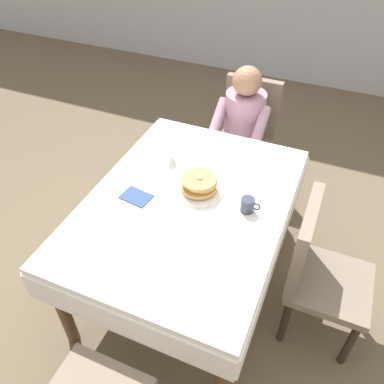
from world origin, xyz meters
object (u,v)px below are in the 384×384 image
breakfast_stack (200,184)px  syrup_pitcher (172,161)px  chair_diner (247,130)px  fork_left_of_plate (169,185)px  knife_right_of_plate (229,202)px  cup_coffee (248,205)px  spoon_near_edge (181,226)px  diner_person (242,125)px  plate_breakfast (200,191)px  chair_right_side (316,267)px  dining_table_main (187,212)px

breakfast_stack → syrup_pitcher: bearing=147.4°
chair_diner → breakfast_stack: chair_diner is taller
fork_left_of_plate → knife_right_of_plate: (0.38, 0.00, 0.00)m
cup_coffee → spoon_near_edge: bearing=-138.4°
breakfast_stack → diner_person: bearing=91.3°
cup_coffee → breakfast_stack: bearing=171.9°
spoon_near_edge → breakfast_stack: bearing=83.5°
plate_breakfast → cup_coffee: bearing=-7.9°
chair_right_side → syrup_pitcher: bearing=-105.0°
dining_table_main → knife_right_of_plate: size_ratio=7.62×
diner_person → breakfast_stack: size_ratio=5.40×
fork_left_of_plate → plate_breakfast: bearing=-84.0°
chair_right_side → syrup_pitcher: chair_right_side is taller
dining_table_main → diner_person: bearing=89.1°
chair_diner → plate_breakfast: (0.02, -1.07, 0.22)m
chair_diner → diner_person: size_ratio=0.83×
plate_breakfast → spoon_near_edge: plate_breakfast is taller
diner_person → syrup_pitcher: 0.79m
dining_table_main → breakfast_stack: bearing=70.3°
cup_coffee → fork_left_of_plate: cup_coffee is taller
plate_breakfast → cup_coffee: (0.30, -0.04, 0.03)m
plate_breakfast → breakfast_stack: breakfast_stack is taller
chair_diner → plate_breakfast: bearing=91.1°
syrup_pitcher → fork_left_of_plate: size_ratio=0.44×
diner_person → syrup_pitcher: bearing=72.6°
chair_right_side → spoon_near_edge: size_ratio=6.20×
chair_diner → cup_coffee: (0.32, -1.11, 0.25)m
diner_person → plate_breakfast: bearing=91.2°
syrup_pitcher → spoon_near_edge: syrup_pitcher is taller
diner_person → chair_right_side: diner_person is taller
chair_right_side → cup_coffee: chair_right_side is taller
dining_table_main → chair_diner: size_ratio=1.64×
diner_person → breakfast_stack: (0.02, -0.91, 0.13)m
breakfast_stack → knife_right_of_plate: 0.20m
chair_right_side → fork_left_of_plate: chair_right_side is taller
syrup_pitcher → spoon_near_edge: (0.27, -0.46, -0.04)m
diner_person → chair_diner: bearing=-90.0°
diner_person → knife_right_of_plate: (0.21, -0.93, 0.07)m
diner_person → spoon_near_edge: 1.21m
diner_person → syrup_pitcher: diner_person is taller
chair_right_side → fork_left_of_plate: bearing=-95.0°
diner_person → chair_right_side: 1.27m
plate_breakfast → spoon_near_edge: bearing=-87.5°
dining_table_main → fork_left_of_plate: fork_left_of_plate is taller
knife_right_of_plate → spoon_near_edge: 0.33m
plate_breakfast → breakfast_stack: bearing=36.3°
dining_table_main → diner_person: diner_person is taller
chair_diner → chair_right_side: (0.76, -1.17, 0.00)m
plate_breakfast → spoon_near_edge: size_ratio=1.87×
chair_right_side → cup_coffee: size_ratio=8.23×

